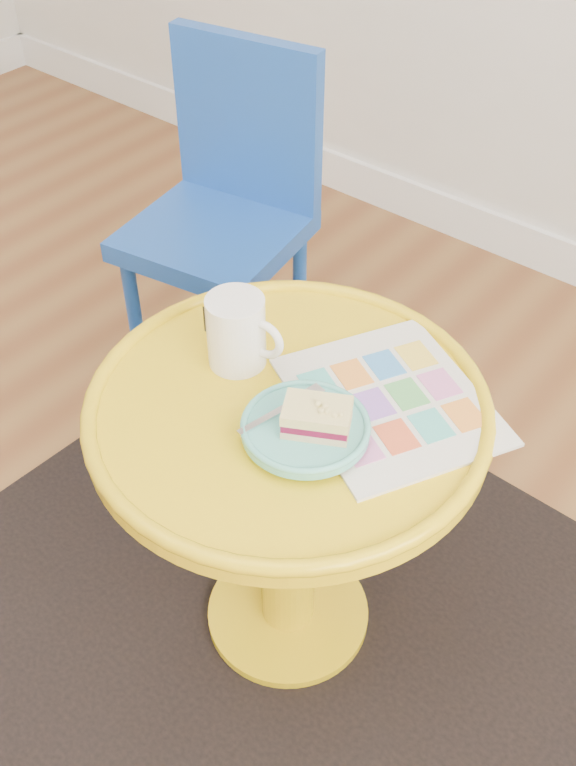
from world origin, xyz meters
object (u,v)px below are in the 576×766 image
Objects in this scene: newspaper at (390,401)px; mug at (238,330)px; chair at (228,203)px; side_table at (288,476)px; plate at (305,429)px.

newspaper is 0.24m from mug.
chair is 0.67m from mug.
side_table is 0.75× the size of chair.
side_table is 0.24m from mug.
newspaper is at bearing 9.13° from mug.
chair is 0.79m from newspaper.
chair reaches higher than side_table.
plate is at bearing -31.18° from side_table.
mug is (-0.22, -0.07, 0.06)m from newspaper.
mug is 0.71× the size of plate.
mug is at bearing 168.01° from side_table.
side_table is at bearing -20.28° from mug.
side_table is 0.21m from newspaper.
mug reaches higher than newspaper.
plate is (0.17, -0.06, -0.04)m from mug.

